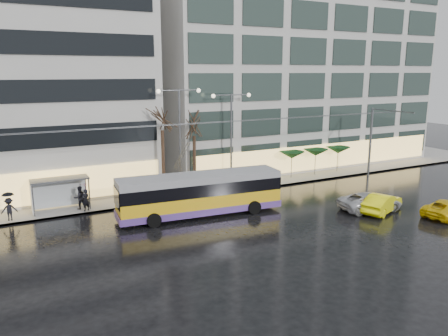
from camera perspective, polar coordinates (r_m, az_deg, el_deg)
ground at (r=28.54m, az=-1.11°, el=-9.26°), size 140.00×140.00×0.00m
sidewalk at (r=41.54m, az=-7.27°, el=-2.27°), size 80.00×10.00×0.15m
kerb at (r=37.10m, az=-4.59°, el=-4.00°), size 80.00×0.10×0.15m
building_right at (r=52.73m, az=8.45°, el=14.60°), size 32.00×14.00×25.00m
trolleybus at (r=32.67m, az=-3.11°, el=-3.58°), size 12.50×5.29×5.72m
catenary at (r=34.75m, az=-5.51°, el=1.94°), size 42.24×5.12×7.00m
bus_shelter at (r=35.66m, az=-21.27°, el=-2.37°), size 4.20×1.60×2.51m
street_lamp_near at (r=37.48m, az=-5.80°, el=5.39°), size 3.96×0.36×9.03m
street_lamp_far at (r=39.63m, az=0.96°, el=5.43°), size 3.96×0.36×8.53m
tree_a at (r=37.02m, az=-8.13°, el=6.95°), size 3.20×3.20×8.40m
tree_b at (r=38.38m, az=-3.95°, el=6.20°), size 3.20×3.20×7.70m
parasol_a at (r=44.03m, az=8.85°, el=1.69°), size 2.50×2.50×2.65m
parasol_b at (r=45.85m, az=11.87°, el=2.00°), size 2.50×2.50×2.65m
parasol_c at (r=47.79m, az=14.66°, el=2.28°), size 2.50×2.50×2.65m
taxi_b at (r=35.66m, az=19.93°, el=-4.32°), size 4.66×3.00×1.45m
taxi_c at (r=36.58m, az=27.15°, el=-4.70°), size 4.89×2.88×1.28m
sedan_silver at (r=35.86m, az=18.55°, el=-4.18°), size 5.29×3.06×1.39m
pedestrian_a at (r=34.79m, az=-17.66°, el=-3.08°), size 1.25×1.26×2.19m
pedestrian_b at (r=35.55m, az=-18.33°, el=-3.70°), size 0.97×0.80×1.81m
pedestrian_c at (r=34.71m, az=-26.29°, el=-4.41°), size 1.08×0.82×2.11m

